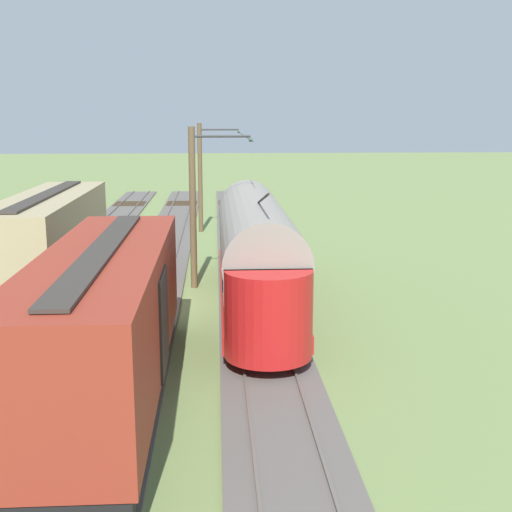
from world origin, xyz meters
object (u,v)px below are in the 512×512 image
object	(u,v)px
vintage_streetcar	(255,250)
catenary_pole_mid_near	(194,205)
coach_adjacent	(49,237)
catenary_pole_foreground	(201,176)
boxcar_far_siding	(106,320)

from	to	relation	value
vintage_streetcar	catenary_pole_mid_near	distance (m)	4.16
coach_adjacent	catenary_pole_foreground	size ratio (longest dim) A/B	1.82
catenary_pole_foreground	catenary_pole_mid_near	bearing A→B (deg)	90.00
vintage_streetcar	coach_adjacent	distance (m)	9.39
catenary_pole_foreground	catenary_pole_mid_near	world-z (taller)	same
coach_adjacent	catenary_pole_foreground	world-z (taller)	catenary_pole_foreground
boxcar_far_siding	catenary_pole_foreground	size ratio (longest dim) A/B	1.78
catenary_pole_foreground	vintage_streetcar	bearing A→B (deg)	97.71
vintage_streetcar	catenary_pole_foreground	bearing A→B (deg)	-82.29
coach_adjacent	catenary_pole_mid_near	distance (m)	6.42
boxcar_far_siding	catenary_pole_mid_near	size ratio (longest dim) A/B	1.78
coach_adjacent	boxcar_far_siding	world-z (taller)	same
boxcar_far_siding	catenary_pole_mid_near	distance (m)	11.80
coach_adjacent	boxcar_far_siding	bearing A→B (deg)	109.49
coach_adjacent	catenary_pole_mid_near	xyz separation A→B (m)	(-6.24, 0.61, 1.39)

